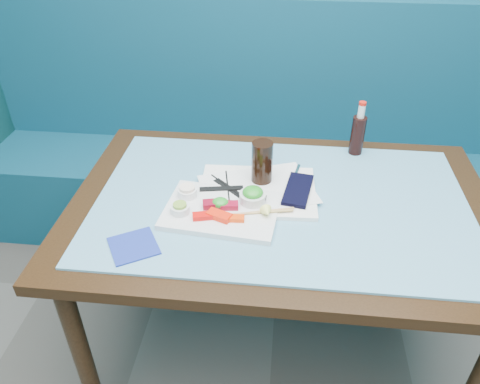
# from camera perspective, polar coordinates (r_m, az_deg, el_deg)

# --- Properties ---
(booth_bench) EXTENTS (3.00, 0.56, 1.17)m
(booth_bench) POSITION_cam_1_polar(r_m,az_deg,el_deg) (2.46, 5.28, 3.28)
(booth_bench) COLOR #0D4156
(booth_bench) RESTS_ON ground
(dining_table) EXTENTS (1.40, 0.90, 0.75)m
(dining_table) POSITION_cam_1_polar(r_m,az_deg,el_deg) (1.61, 4.91, -3.69)
(dining_table) COLOR black
(dining_table) RESTS_ON ground
(glass_top) EXTENTS (1.22, 0.76, 0.01)m
(glass_top) POSITION_cam_1_polar(r_m,az_deg,el_deg) (1.55, 5.07, -1.18)
(glass_top) COLOR #5B99B7
(glass_top) RESTS_ON dining_table
(sashimi_plate) EXTENTS (0.38, 0.29, 0.02)m
(sashimi_plate) POSITION_cam_1_polar(r_m,az_deg,el_deg) (1.49, -2.26, -2.26)
(sashimi_plate) COLOR white
(sashimi_plate) RESTS_ON glass_top
(salmon_left) EXTENTS (0.07, 0.05, 0.02)m
(salmon_left) POSITION_cam_1_polar(r_m,az_deg,el_deg) (1.44, -4.55, -2.93)
(salmon_left) COLOR red
(salmon_left) RESTS_ON sashimi_plate
(salmon_mid) EXTENTS (0.08, 0.06, 0.02)m
(salmon_mid) POSITION_cam_1_polar(r_m,az_deg,el_deg) (1.44, -2.55, -2.90)
(salmon_mid) COLOR #FF250A
(salmon_mid) RESTS_ON sashimi_plate
(salmon_right) EXTENTS (0.06, 0.03, 0.01)m
(salmon_right) POSITION_cam_1_polar(r_m,az_deg,el_deg) (1.43, -0.59, -3.23)
(salmon_right) COLOR #FF410A
(salmon_right) RESTS_ON sashimi_plate
(tuna_left) EXTENTS (0.07, 0.05, 0.02)m
(tuna_left) POSITION_cam_1_polar(r_m,az_deg,el_deg) (1.48, -3.40, -1.50)
(tuna_left) COLOR maroon
(tuna_left) RESTS_ON sashimi_plate
(tuna_right) EXTENTS (0.06, 0.04, 0.02)m
(tuna_right) POSITION_cam_1_polar(r_m,az_deg,el_deg) (1.48, -1.29, -1.66)
(tuna_right) COLOR maroon
(tuna_right) RESTS_ON sashimi_plate
(seaweed_garnish) EXTENTS (0.07, 0.06, 0.03)m
(seaweed_garnish) POSITION_cam_1_polar(r_m,az_deg,el_deg) (1.48, -2.42, -1.30)
(seaweed_garnish) COLOR #219223
(seaweed_garnish) RESTS_ON sashimi_plate
(ramekin_wasabi) EXTENTS (0.07, 0.07, 0.02)m
(ramekin_wasabi) POSITION_cam_1_polar(r_m,az_deg,el_deg) (1.47, -7.31, -2.10)
(ramekin_wasabi) COLOR white
(ramekin_wasabi) RESTS_ON sashimi_plate
(wasabi_fill) EXTENTS (0.06, 0.06, 0.01)m
(wasabi_fill) POSITION_cam_1_polar(r_m,az_deg,el_deg) (1.46, -7.36, -1.57)
(wasabi_fill) COLOR #7CA736
(wasabi_fill) RESTS_ON ramekin_wasabi
(ramekin_ginger) EXTENTS (0.08, 0.08, 0.03)m
(ramekin_ginger) POSITION_cam_1_polar(r_m,az_deg,el_deg) (1.54, -6.43, -0.07)
(ramekin_ginger) COLOR white
(ramekin_ginger) RESTS_ON sashimi_plate
(ginger_fill) EXTENTS (0.06, 0.06, 0.01)m
(ginger_fill) POSITION_cam_1_polar(r_m,az_deg,el_deg) (1.53, -6.47, 0.49)
(ginger_fill) COLOR #FFE8D1
(ginger_fill) RESTS_ON ramekin_ginger
(soy_dish) EXTENTS (0.08, 0.08, 0.01)m
(soy_dish) POSITION_cam_1_polar(r_m,az_deg,el_deg) (1.51, 1.94, -0.89)
(soy_dish) COLOR white
(soy_dish) RESTS_ON sashimi_plate
(soy_fill) EXTENTS (0.08, 0.08, 0.01)m
(soy_fill) POSITION_cam_1_polar(r_m,az_deg,el_deg) (1.50, 1.95, -0.59)
(soy_fill) COLOR black
(soy_fill) RESTS_ON soy_dish
(lemon_wedge) EXTENTS (0.05, 0.04, 0.04)m
(lemon_wedge) POSITION_cam_1_polar(r_m,az_deg,el_deg) (1.44, 3.29, -2.47)
(lemon_wedge) COLOR #FEFF78
(lemon_wedge) RESTS_ON sashimi_plate
(chopstick_sleeve) EXTENTS (0.15, 0.05, 0.00)m
(chopstick_sleeve) POSITION_cam_1_polar(r_m,az_deg,el_deg) (1.57, -2.28, 0.42)
(chopstick_sleeve) COLOR black
(chopstick_sleeve) RESTS_ON sashimi_plate
(wooden_chopstick_a) EXTENTS (0.24, 0.08, 0.01)m
(wooden_chopstick_a) POSITION_cam_1_polar(r_m,az_deg,el_deg) (1.46, 1.93, -2.49)
(wooden_chopstick_a) COLOR tan
(wooden_chopstick_a) RESTS_ON sashimi_plate
(wooden_chopstick_b) EXTENTS (0.21, 0.05, 0.01)m
(wooden_chopstick_b) POSITION_cam_1_polar(r_m,az_deg,el_deg) (1.46, 2.32, -2.52)
(wooden_chopstick_b) COLOR tan
(wooden_chopstick_b) RESTS_ON sashimi_plate
(serving_tray) EXTENTS (0.40, 0.31, 0.01)m
(serving_tray) POSITION_cam_1_polar(r_m,az_deg,el_deg) (1.58, 2.13, 0.13)
(serving_tray) COLOR white
(serving_tray) RESTS_ON glass_top
(paper_placemat) EXTENTS (0.43, 0.37, 0.00)m
(paper_placemat) POSITION_cam_1_polar(r_m,az_deg,el_deg) (1.57, 2.14, 0.38)
(paper_placemat) COLOR white
(paper_placemat) RESTS_ON serving_tray
(seaweed_bowl) EXTENTS (0.11, 0.11, 0.03)m
(seaweed_bowl) POSITION_cam_1_polar(r_m,az_deg,el_deg) (1.50, 1.55, -0.72)
(seaweed_bowl) COLOR silver
(seaweed_bowl) RESTS_ON serving_tray
(seaweed_salad) EXTENTS (0.07, 0.07, 0.03)m
(seaweed_salad) POSITION_cam_1_polar(r_m,az_deg,el_deg) (1.49, 1.57, -0.04)
(seaweed_salad) COLOR #239221
(seaweed_salad) RESTS_ON seaweed_bowl
(cola_glass) EXTENTS (0.08, 0.08, 0.15)m
(cola_glass) POSITION_cam_1_polar(r_m,az_deg,el_deg) (1.58, 2.71, 3.65)
(cola_glass) COLOR black
(cola_glass) RESTS_ON serving_tray
(navy_pouch) EXTENTS (0.11, 0.20, 0.01)m
(navy_pouch) POSITION_cam_1_polar(r_m,az_deg,el_deg) (1.57, 7.06, 0.26)
(navy_pouch) COLOR black
(navy_pouch) RESTS_ON serving_tray
(fork) EXTENTS (0.03, 0.10, 0.01)m
(fork) POSITION_cam_1_polar(r_m,az_deg,el_deg) (1.66, 6.87, 2.32)
(fork) COLOR silver
(fork) RESTS_ON serving_tray
(black_chopstick_a) EXTENTS (0.05, 0.21, 0.01)m
(black_chopstick_a) POSITION_cam_1_polar(r_m,az_deg,el_deg) (1.57, -1.49, 0.44)
(black_chopstick_a) COLOR black
(black_chopstick_a) RESTS_ON serving_tray
(black_chopstick_b) EXTENTS (0.15, 0.16, 0.01)m
(black_chopstick_b) POSITION_cam_1_polar(r_m,az_deg,el_deg) (1.57, -1.20, 0.43)
(black_chopstick_b) COLOR black
(black_chopstick_b) RESTS_ON serving_tray
(tray_sleeve) EXTENTS (0.12, 0.12, 0.00)m
(tray_sleeve) POSITION_cam_1_polar(r_m,az_deg,el_deg) (1.57, -1.34, 0.41)
(tray_sleeve) COLOR black
(tray_sleeve) RESTS_ON serving_tray
(cola_bottle_body) EXTENTS (0.05, 0.05, 0.15)m
(cola_bottle_body) POSITION_cam_1_polar(r_m,az_deg,el_deg) (1.82, 14.13, 6.71)
(cola_bottle_body) COLOR black
(cola_bottle_body) RESTS_ON glass_top
(cola_bottle_neck) EXTENTS (0.03, 0.03, 0.05)m
(cola_bottle_neck) POSITION_cam_1_polar(r_m,az_deg,el_deg) (1.78, 14.59, 9.51)
(cola_bottle_neck) COLOR silver
(cola_bottle_neck) RESTS_ON cola_bottle_body
(cola_bottle_cap) EXTENTS (0.03, 0.03, 0.01)m
(cola_bottle_cap) POSITION_cam_1_polar(r_m,az_deg,el_deg) (1.77, 14.73, 10.40)
(cola_bottle_cap) COLOR red
(cola_bottle_cap) RESTS_ON cola_bottle_neck
(blue_napkin) EXTENTS (0.18, 0.18, 0.01)m
(blue_napkin) POSITION_cam_1_polar(r_m,az_deg,el_deg) (1.40, -12.85, -6.42)
(blue_napkin) COLOR navy
(blue_napkin) RESTS_ON glass_top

